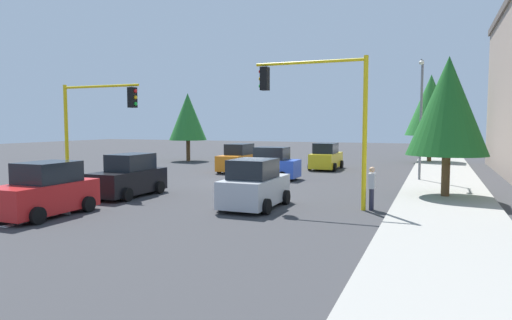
{
  "coord_description": "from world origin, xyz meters",
  "views": [
    {
      "loc": [
        23.66,
        10.1,
        3.35
      ],
      "look_at": [
        -1.46,
        -0.05,
        1.2
      ],
      "focal_mm": 31.5,
      "sensor_mm": 36.0,
      "label": 1
    }
  ],
  "objects": [
    {
      "name": "sidewalk_kerb",
      "position": [
        -5.0,
        10.5,
        0.07
      ],
      "size": [
        80.0,
        4.0,
        0.15
      ],
      "primitive_type": "cube",
      "color": "gray",
      "rests_on": "ground"
    },
    {
      "name": "car_black",
      "position": [
        6.56,
        -3.21,
        0.9
      ],
      "size": [
        3.97,
        1.97,
        1.98
      ],
      "color": "black",
      "rests_on": "ground"
    },
    {
      "name": "car_yellow",
      "position": [
        -9.27,
        2.44,
        0.9
      ],
      "size": [
        4.02,
        2.02,
        1.98
      ],
      "color": "yellow",
      "rests_on": "ground"
    },
    {
      "name": "car_red",
      "position": [
        11.43,
        -3.19,
        0.9
      ],
      "size": [
        3.82,
        2.11,
        1.98
      ],
      "color": "red",
      "rests_on": "ground"
    },
    {
      "name": "tree_roadside_far",
      "position": [
        -18.0,
        9.5,
        5.01
      ],
      "size": [
        4.18,
        4.18,
        7.63
      ],
      "color": "brown",
      "rests_on": "ground"
    },
    {
      "name": "car_silver",
      "position": [
        7.11,
        3.35,
        0.9
      ],
      "size": [
        3.74,
        2.08,
        1.98
      ],
      "color": "#B2B5BA",
      "rests_on": "ground"
    },
    {
      "name": "tree_opposite_side",
      "position": [
        -12.0,
        -11.0,
        4.04
      ],
      "size": [
        3.4,
        3.4,
        6.18
      ],
      "color": "brown",
      "rests_on": "ground"
    },
    {
      "name": "lane_arrow_near",
      "position": [
        11.51,
        -3.0,
        0.01
      ],
      "size": [
        2.4,
        1.1,
        1.1
      ],
      "color": "silver",
      "rests_on": "ground"
    },
    {
      "name": "car_blue",
      "position": [
        -2.0,
        0.63,
        0.9
      ],
      "size": [
        2.01,
        3.64,
        1.98
      ],
      "color": "blue",
      "rests_on": "ground"
    },
    {
      "name": "tree_roadside_near",
      "position": [
        2.0,
        10.5,
        4.15
      ],
      "size": [
        3.49,
        3.49,
        6.35
      ],
      "color": "brown",
      "rests_on": "ground"
    },
    {
      "name": "ground_plane",
      "position": [
        0.0,
        0.0,
        0.0
      ],
      "size": [
        120.0,
        120.0,
        0.0
      ],
      "primitive_type": "plane",
      "color": "#353538"
    },
    {
      "name": "street_lamp_curbside",
      "position": [
        -3.61,
        9.2,
        4.35
      ],
      "size": [
        2.15,
        0.28,
        7.0
      ],
      "color": "slate",
      "rests_on": "ground"
    },
    {
      "name": "traffic_signal_near_right",
      "position": [
        6.0,
        -5.65,
        3.8
      ],
      "size": [
        0.36,
        4.59,
        5.35
      ],
      "color": "yellow",
      "rests_on": "ground"
    },
    {
      "name": "pedestrian_crossing",
      "position": [
        5.83,
        7.78,
        0.91
      ],
      "size": [
        0.4,
        0.24,
        1.7
      ],
      "color": "#262638",
      "rests_on": "ground"
    },
    {
      "name": "traffic_signal_near_left",
      "position": [
        6.0,
        5.74,
        4.21
      ],
      "size": [
        0.36,
        4.59,
        5.98
      ],
      "color": "yellow",
      "rests_on": "ground"
    },
    {
      "name": "car_orange",
      "position": [
        -5.36,
        -2.97,
        0.9
      ],
      "size": [
        4.14,
        1.94,
        1.98
      ],
      "color": "orange",
      "rests_on": "ground"
    }
  ]
}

